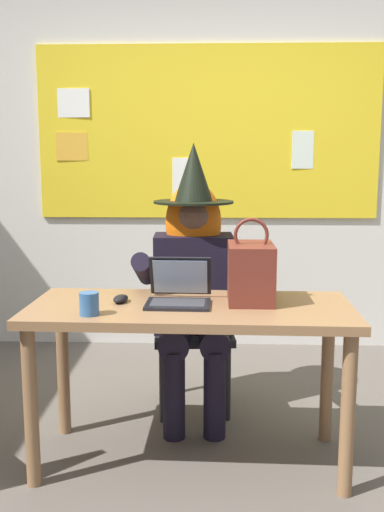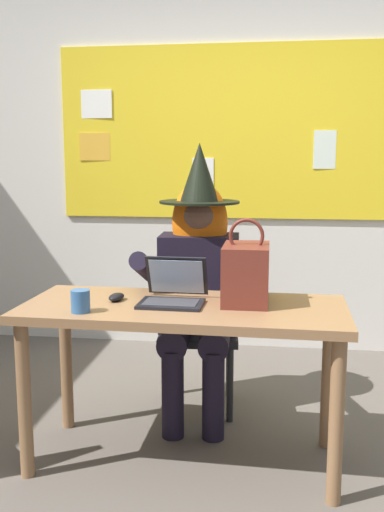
{
  "view_description": "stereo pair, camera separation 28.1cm",
  "coord_description": "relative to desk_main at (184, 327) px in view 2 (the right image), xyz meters",
  "views": [
    {
      "loc": [
        0.04,
        -2.34,
        1.36
      ],
      "look_at": [
        -0.06,
        0.43,
        0.9
      ],
      "focal_mm": 40.84,
      "sensor_mm": 36.0,
      "label": 1
    },
    {
      "loc": [
        0.32,
        -2.31,
        1.36
      ],
      "look_at": [
        -0.06,
        0.43,
        0.9
      ],
      "focal_mm": 40.84,
      "sensor_mm": 36.0,
      "label": 2
    }
  ],
  "objects": [
    {
      "name": "laptop",
      "position": [
        -0.05,
        0.04,
        0.15
      ],
      "size": [
        0.29,
        0.29,
        0.2
      ],
      "rotation": [
        0.0,
        0.0,
        -0.02
      ],
      "color": "black",
      "rests_on": "desk_main"
    },
    {
      "name": "coffee_mug",
      "position": [
        -0.41,
        -0.18,
        0.15
      ],
      "size": [
        0.08,
        0.08,
        0.09
      ],
      "primitive_type": "cylinder",
      "color": "#336099",
      "rests_on": "desk_main"
    },
    {
      "name": "desk_main",
      "position": [
        0.0,
        0.0,
        0.0
      ],
      "size": [
        1.43,
        0.63,
        0.73
      ],
      "rotation": [
        0.0,
        0.0,
        -0.02
      ],
      "color": "#8E6642",
      "rests_on": "ground"
    },
    {
      "name": "chair_at_desk",
      "position": [
        -0.01,
        0.66,
        -0.13
      ],
      "size": [
        0.46,
        0.46,
        0.9
      ],
      "rotation": [
        0.0,
        0.0,
        -1.48
      ],
      "color": "black",
      "rests_on": "ground"
    },
    {
      "name": "handbag",
      "position": [
        0.27,
        0.08,
        0.24
      ],
      "size": [
        0.2,
        0.3,
        0.38
      ],
      "rotation": [
        0.0,
        0.0,
        0.11
      ],
      "color": "maroon",
      "rests_on": "desk_main"
    },
    {
      "name": "computer_mouse",
      "position": [
        -0.31,
        0.03,
        0.12
      ],
      "size": [
        0.08,
        0.11,
        0.03
      ],
      "primitive_type": "ellipsoid",
      "rotation": [
        0.0,
        0.0,
        -0.18
      ],
      "color": "black",
      "rests_on": "desk_main"
    },
    {
      "name": "wall_back_bulletin",
      "position": [
        0.06,
        1.74,
        0.76
      ],
      "size": [
        5.75,
        1.93,
        2.76
      ],
      "color": "silver",
      "rests_on": "ground"
    },
    {
      "name": "ground_plane",
      "position": [
        0.06,
        -0.14,
        -0.63
      ],
      "size": [
        24.0,
        24.0,
        0.0
      ],
      "primitive_type": "plane",
      "color": "#5B544C"
    },
    {
      "name": "person_costumed",
      "position": [
        -0.0,
        0.54,
        0.16
      ],
      "size": [
        0.61,
        0.69,
        1.45
      ],
      "rotation": [
        0.0,
        0.0,
        -1.53
      ],
      "color": "black",
      "rests_on": "ground"
    }
  ]
}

